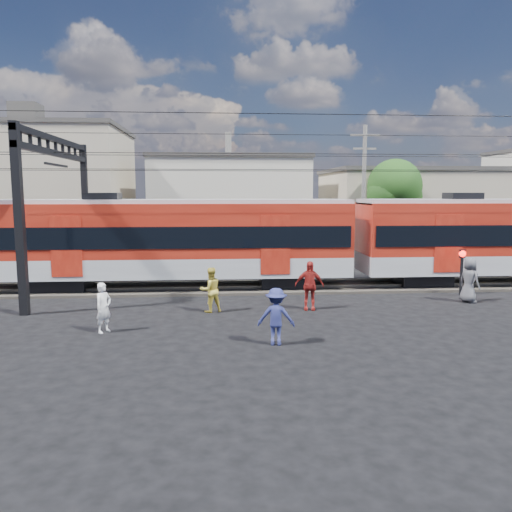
% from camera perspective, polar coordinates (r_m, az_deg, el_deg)
% --- Properties ---
extents(ground, '(120.00, 120.00, 0.00)m').
position_cam_1_polar(ground, '(16.00, 6.10, -9.10)').
color(ground, black).
rests_on(ground, ground).
extents(track_bed, '(70.00, 3.40, 0.12)m').
position_cam_1_polar(track_bed, '(23.68, 2.65, -3.51)').
color(track_bed, '#2D2823').
rests_on(track_bed, ground).
extents(rail_near, '(70.00, 0.12, 0.12)m').
position_cam_1_polar(rail_near, '(22.93, 2.88, -3.57)').
color(rail_near, '#59544C').
rests_on(rail_near, track_bed).
extents(rail_far, '(70.00, 0.12, 0.12)m').
position_cam_1_polar(rail_far, '(24.39, 2.45, -2.90)').
color(rail_far, '#59544C').
rests_on(rail_far, track_bed).
extents(commuter_train, '(50.30, 3.08, 4.17)m').
position_cam_1_polar(commuter_train, '(23.26, -8.69, 2.05)').
color(commuter_train, black).
rests_on(commuter_train, ground).
extents(catenary, '(70.00, 9.30, 7.52)m').
position_cam_1_polar(catenary, '(23.83, -18.64, 8.46)').
color(catenary, black).
rests_on(catenary, ground).
extents(building_west, '(14.28, 10.20, 9.30)m').
position_cam_1_polar(building_west, '(41.59, -24.36, 6.89)').
color(building_west, '#9F8F79').
rests_on(building_west, ground).
extents(building_midwest, '(12.24, 12.24, 7.30)m').
position_cam_1_polar(building_midwest, '(42.10, -3.13, 6.17)').
color(building_midwest, beige).
rests_on(building_midwest, ground).
extents(building_mideast, '(16.32, 10.20, 6.30)m').
position_cam_1_polar(building_mideast, '(42.56, 19.12, 5.11)').
color(building_mideast, '#9F8F79').
rests_on(building_mideast, ground).
extents(utility_pole_mid, '(1.80, 0.24, 8.50)m').
position_cam_1_polar(utility_pole_mid, '(31.35, 12.19, 7.22)').
color(utility_pole_mid, slate).
rests_on(utility_pole_mid, ground).
extents(tree_near, '(3.82, 3.64, 6.72)m').
position_cam_1_polar(tree_near, '(35.28, 15.79, 7.31)').
color(tree_near, '#382619').
rests_on(tree_near, ground).
extents(pedestrian_a, '(0.66, 0.71, 1.62)m').
position_cam_1_polar(pedestrian_a, '(16.88, -17.03, -5.66)').
color(pedestrian_a, white).
rests_on(pedestrian_a, ground).
extents(pedestrian_b, '(1.01, 0.91, 1.70)m').
position_cam_1_polar(pedestrian_b, '(18.90, -5.22, -3.87)').
color(pedestrian_b, gold).
rests_on(pedestrian_b, ground).
extents(pedestrian_c, '(1.20, 0.82, 1.71)m').
position_cam_1_polar(pedestrian_c, '(14.86, 2.31, -6.93)').
color(pedestrian_c, navy).
rests_on(pedestrian_c, ground).
extents(pedestrian_d, '(1.16, 0.61, 1.89)m').
position_cam_1_polar(pedestrian_d, '(19.26, 6.11, -3.38)').
color(pedestrian_d, maroon).
rests_on(pedestrian_d, ground).
extents(pedestrian_e, '(0.92, 1.07, 1.84)m').
position_cam_1_polar(pedestrian_e, '(22.25, 23.20, -2.56)').
color(pedestrian_e, '#4F5055').
rests_on(pedestrian_e, ground).
extents(crossing_signal, '(0.30, 0.30, 2.03)m').
position_cam_1_polar(crossing_signal, '(23.51, 22.47, -0.81)').
color(crossing_signal, black).
rests_on(crossing_signal, ground).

